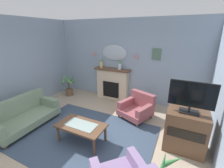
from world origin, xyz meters
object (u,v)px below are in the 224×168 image
framed_picture (157,54)px  potted_plant_tall_palm (69,85)px  wall_sconce_right (136,56)px  wall_sconce_left (93,53)px  wall_mirror (114,53)px  tv_cabinet (185,131)px  mantel_vase_left (120,65)px  fireplace (112,84)px  coffee_table (81,127)px  mantel_vase_centre (101,63)px  floral_couch (23,115)px  tv_flatscreen (192,97)px  armchair_near_fireplace (137,107)px

framed_picture → potted_plant_tall_palm: framed_picture is taller
wall_sconce_right → wall_sconce_left: bearing=180.0°
wall_mirror → wall_sconce_right: (0.85, -0.05, -0.05)m
wall_mirror → tv_cabinet: (2.57, -1.92, -1.26)m
mantel_vase_left → tv_cabinet: 2.99m
wall_sconce_left → fireplace: bearing=-6.2°
coffee_table → fireplace: bearing=99.8°
mantel_vase_centre → floral_couch: 3.02m
mantel_vase_centre → mantel_vase_left: mantel_vase_centre is taller
potted_plant_tall_palm → mantel_vase_left: bearing=14.3°
wall_mirror → tv_cabinet: 3.44m
mantel_vase_centre → wall_sconce_right: size_ratio=2.78×
fireplace → mantel_vase_centre: (-0.45, -0.03, 0.77)m
tv_flatscreen → potted_plant_tall_palm: (-4.23, 1.26, -0.82)m
wall_sconce_left → tv_cabinet: wall_sconce_left is taller
mantel_vase_centre → wall_sconce_left: size_ratio=2.78×
fireplace → wall_mirror: (-0.00, 0.14, 1.14)m
tv_cabinet → potted_plant_tall_palm: same height
fireplace → tv_flatscreen: bearing=-35.0°
wall_mirror → floral_couch: size_ratio=0.56×
tv_flatscreen → wall_sconce_right: bearing=132.3°
floral_couch → armchair_near_fireplace: size_ratio=1.64×
framed_picture → tv_flatscreen: size_ratio=0.43×
mantel_vase_centre → mantel_vase_left: 0.75m
wall_sconce_right → mantel_vase_centre: bearing=-174.7°
tv_cabinet → mantel_vase_left: bearing=142.4°
wall_sconce_right → tv_flatscreen: bearing=-47.7°
mantel_vase_left → coffee_table: bearing=-86.9°
framed_picture → coffee_table: size_ratio=0.33×
wall_sconce_right → wall_mirror: bearing=176.6°
wall_sconce_left → coffee_table: 3.20m
wall_mirror → coffee_table: (0.44, -2.69, -1.33)m
mantel_vase_left → wall_mirror: bearing=150.5°
framed_picture → coffee_table: (-1.06, -2.70, -1.37)m
framed_picture → floral_couch: framed_picture is taller
wall_mirror → tv_flatscreen: (2.57, -1.94, -0.46)m
wall_sconce_right → tv_flatscreen: 2.58m
fireplace → tv_flatscreen: 3.20m
mantel_vase_centre → wall_sconce_left: bearing=163.3°
wall_mirror → tv_flatscreen: bearing=-37.0°
wall_sconce_left → armchair_near_fireplace: 2.71m
armchair_near_fireplace → potted_plant_tall_palm: potted_plant_tall_palm is taller
tv_cabinet → wall_mirror: bearing=143.3°
mantel_vase_centre → tv_cabinet: size_ratio=0.43×
fireplace → floral_couch: 3.05m
armchair_near_fireplace → wall_mirror: bearing=140.2°
mantel_vase_centre → tv_cabinet: bearing=-30.0°
mantel_vase_centre → mantel_vase_left: (0.75, 0.00, -0.01)m
floral_couch → coffee_table: bearing=5.3°
mantel_vase_left → fireplace: bearing=174.6°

